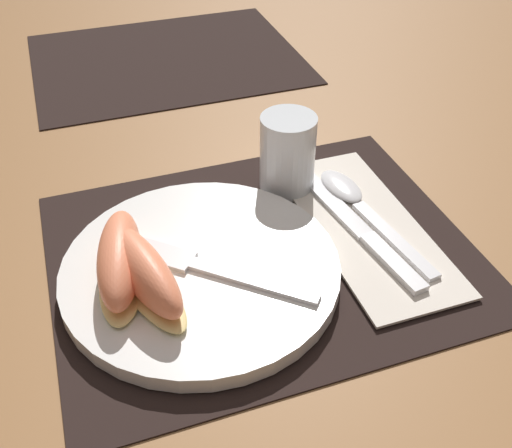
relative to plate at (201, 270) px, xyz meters
The scene contains 11 objects.
ground_plane 0.07m from the plate, 12.84° to the left, with size 3.00×3.00×0.00m, color olive.
placemat 0.07m from the plate, 12.84° to the left, with size 0.41×0.33×0.00m.
placemat_far 0.50m from the plate, 81.23° to the left, with size 0.41×0.33×0.00m.
plate is the anchor object (origin of this frame).
juice_glass 0.17m from the plate, 40.39° to the left, with size 0.06×0.06×0.09m.
napkin 0.18m from the plate, ahead, with size 0.11×0.25×0.00m.
knife 0.17m from the plate, ahead, with size 0.05×0.21×0.01m.
spoon 0.19m from the plate, 15.90° to the left, with size 0.05×0.19×0.01m.
fork 0.01m from the plate, 114.82° to the right, with size 0.16×0.15×0.00m.
citrus_wedge_0 0.08m from the plate, behind, with size 0.07×0.13×0.05m.
citrus_wedge_1 0.06m from the plate, 165.19° to the right, with size 0.07×0.14×0.05m.
Camera 1 is at (-0.15, -0.41, 0.40)m, focal length 42.00 mm.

